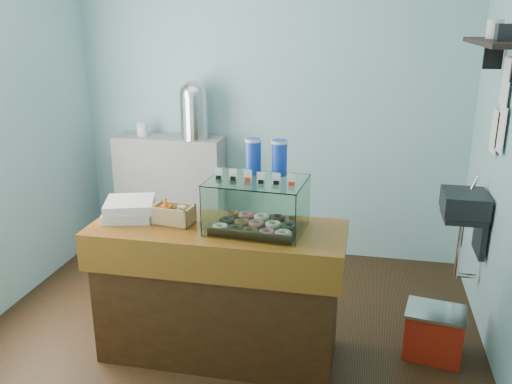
% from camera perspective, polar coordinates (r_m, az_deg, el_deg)
% --- Properties ---
extents(ground, '(3.50, 3.50, 0.00)m').
position_cam_1_polar(ground, '(4.01, -2.81, -14.41)').
color(ground, black).
rests_on(ground, ground).
extents(room_shell, '(3.54, 3.04, 2.82)m').
position_cam_1_polar(room_shell, '(3.41, -2.80, 10.54)').
color(room_shell, '#81B6BC').
rests_on(room_shell, ground).
extents(counter, '(1.60, 0.60, 0.90)m').
position_cam_1_polar(counter, '(3.57, -3.97, -10.32)').
color(counter, '#3C200B').
rests_on(counter, ground).
extents(back_shelf, '(1.00, 0.32, 1.10)m').
position_cam_1_polar(back_shelf, '(5.17, -8.90, -0.20)').
color(back_shelf, gray).
rests_on(back_shelf, ground).
extents(display_case, '(0.61, 0.47, 0.54)m').
position_cam_1_polar(display_case, '(3.31, 0.32, -1.01)').
color(display_case, '#341F0F').
rests_on(display_case, counter).
extents(condiment_crate, '(0.27, 0.18, 0.17)m').
position_cam_1_polar(condiment_crate, '(3.45, -8.77, -2.36)').
color(condiment_crate, tan).
rests_on(condiment_crate, counter).
extents(pastry_boxes, '(0.39, 0.38, 0.12)m').
position_cam_1_polar(pastry_boxes, '(3.60, -13.18, -1.74)').
color(pastry_boxes, silver).
rests_on(pastry_boxes, counter).
extents(coffee_urn, '(0.28, 0.28, 0.52)m').
position_cam_1_polar(coffee_urn, '(4.88, -6.56, 8.75)').
color(coffee_urn, silver).
rests_on(coffee_urn, back_shelf).
extents(red_cooler, '(0.42, 0.35, 0.33)m').
position_cam_1_polar(red_cooler, '(3.86, 18.23, -13.88)').
color(red_cooler, '#AB1D0D').
rests_on(red_cooler, ground).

